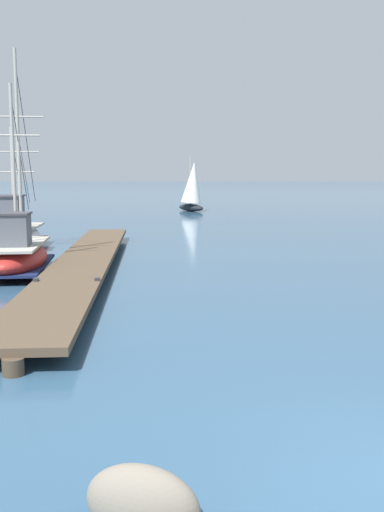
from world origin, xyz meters
The scene contains 5 objects.
floating_dock centered at (-6.04, 13.46, 0.36)m, with size 3.09×20.54×0.53m.
fishing_boat_0 centered at (-8.20, 13.07, 0.66)m, with size 2.45×7.07×7.38m.
fishing_boat_1 centered at (-10.04, 18.93, 0.67)m, with size 2.61×7.19×5.63m.
shore_rock_mid_cluster centered at (-2.90, -0.90, 0.28)m, with size 1.20×1.10×0.73m.
distant_sailboat centered at (-2.44, 44.07, 2.02)m, with size 2.83×3.45×4.63m.
Camera 1 is at (-2.46, -5.94, 3.30)m, focal length 41.47 mm.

